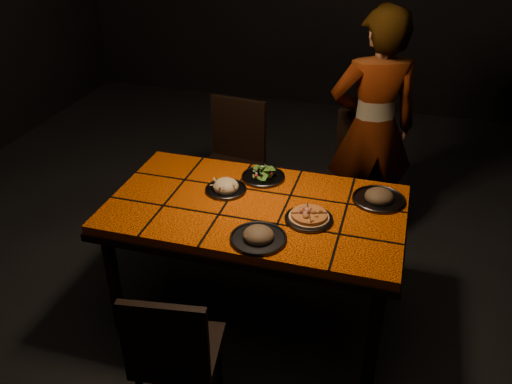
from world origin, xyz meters
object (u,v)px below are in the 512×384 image
(chair_near, at_px, (173,351))
(chair_far_left, at_px, (233,155))
(dining_table, at_px, (256,217))
(diner, at_px, (372,129))
(plate_pizza, at_px, (309,217))
(chair_far_right, at_px, (357,167))
(plate_pasta, at_px, (226,188))

(chair_near, height_order, chair_far_left, chair_far_left)
(chair_near, distance_m, chair_far_left, 1.84)
(chair_near, bearing_deg, chair_far_left, -88.54)
(dining_table, bearing_deg, chair_near, -98.53)
(dining_table, relative_size, chair_far_left, 1.74)
(diner, relative_size, plate_pizza, 6.25)
(diner, distance_m, plate_pizza, 1.12)
(dining_table, height_order, diner, diner)
(chair_far_left, relative_size, diner, 0.57)
(chair_far_right, xyz_separation_m, diner, (0.08, -0.05, 0.32))
(chair_far_right, distance_m, plate_pasta, 1.21)
(diner, bearing_deg, chair_far_right, -53.01)
(chair_near, height_order, plate_pasta, chair_near)
(plate_pizza, bearing_deg, chair_far_left, 126.74)
(dining_table, xyz_separation_m, chair_far_left, (-0.45, 0.95, -0.14))
(dining_table, height_order, plate_pizza, plate_pizza)
(plate_pizza, bearing_deg, plate_pasta, 162.09)
(chair_far_right, xyz_separation_m, plate_pizza, (-0.13, -1.15, 0.27))
(plate_pizza, bearing_deg, chair_near, -118.90)
(chair_near, xyz_separation_m, chair_far_left, (-0.32, 1.81, 0.06))
(plate_pizza, height_order, plate_pasta, plate_pasta)
(dining_table, xyz_separation_m, chair_near, (-0.13, -0.86, -0.20))
(chair_far_right, bearing_deg, diner, -23.58)
(dining_table, relative_size, chair_near, 1.96)
(dining_table, xyz_separation_m, diner, (0.52, 1.03, 0.15))
(dining_table, bearing_deg, plate_pizza, -12.57)
(dining_table, xyz_separation_m, plate_pasta, (-0.21, 0.10, 0.10))
(chair_near, xyz_separation_m, plate_pizza, (0.44, 0.79, 0.29))
(chair_near, height_order, diner, diner)
(diner, distance_m, plate_pasta, 1.18)
(chair_near, bearing_deg, plate_pasta, -94.07)
(chair_near, relative_size, chair_far_right, 0.95)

